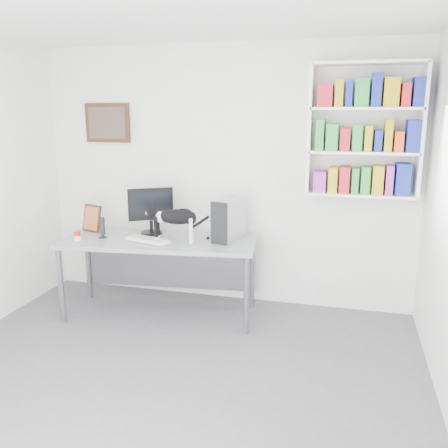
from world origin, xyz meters
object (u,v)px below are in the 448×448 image
object	(u,v)px
desk	(160,277)
monitor	(151,211)
leaning_print	(92,218)
soup_can	(77,236)
cat	(176,225)
bookshelf	(364,131)
pc_tower	(229,219)
keyboard	(148,240)
speaker	(102,227)

from	to	relation	value
desk	monitor	world-z (taller)	monitor
desk	leaning_print	world-z (taller)	leaning_print
soup_can	cat	world-z (taller)	cat
soup_can	cat	xyz separation A→B (m)	(0.96, 0.17, 0.13)
bookshelf	desk	size ratio (longest dim) A/B	0.65
pc_tower	cat	distance (m)	0.52
bookshelf	pc_tower	xyz separation A→B (m)	(-1.22, -0.32, -0.85)
soup_can	bookshelf	bearing A→B (deg)	15.15
monitor	leaning_print	xyz separation A→B (m)	(-0.64, -0.06, -0.10)
desk	cat	world-z (taller)	cat
leaning_print	cat	size ratio (longest dim) A/B	0.52
keyboard	soup_can	distance (m)	0.70
keyboard	speaker	size ratio (longest dim) A/B	2.00
leaning_print	soup_can	xyz separation A→B (m)	(0.04, -0.36, -0.10)
bookshelf	desk	bearing A→B (deg)	-165.92
speaker	cat	distance (m)	0.77
bookshelf	leaning_print	distance (m)	2.86
cat	speaker	bearing A→B (deg)	175.05
bookshelf	soup_can	xyz separation A→B (m)	(-2.65, -0.72, -1.01)
cat	pc_tower	bearing A→B (deg)	18.94
soup_can	cat	distance (m)	0.98
bookshelf	leaning_print	xyz separation A→B (m)	(-2.69, -0.35, -0.91)
monitor	cat	size ratio (longest dim) A/B	0.88
soup_can	cat	size ratio (longest dim) A/B	0.16
desk	monitor	distance (m)	0.68
keyboard	leaning_print	bearing A→B (deg)	179.04
monitor	cat	world-z (taller)	monitor
monitor	soup_can	bearing A→B (deg)	-175.72
pc_tower	soup_can	bearing A→B (deg)	-152.70
desk	cat	xyz separation A→B (m)	(0.20, -0.07, 0.57)
monitor	desk	bearing A→B (deg)	-80.25
desk	soup_can	xyz separation A→B (m)	(-0.75, -0.24, 0.44)
keyboard	desk	bearing A→B (deg)	73.03
desk	cat	bearing A→B (deg)	-25.62
keyboard	monitor	bearing A→B (deg)	122.78
pc_tower	soup_can	size ratio (longest dim) A/B	4.67
monitor	speaker	world-z (taller)	monitor
pc_tower	cat	world-z (taller)	pc_tower
keyboard	leaning_print	world-z (taller)	leaning_print
keyboard	cat	bearing A→B (deg)	23.88
monitor	keyboard	distance (m)	0.37
desk	cat	size ratio (longest dim) A/B	3.45
leaning_print	cat	distance (m)	1.02
soup_can	speaker	bearing A→B (deg)	38.27
desk	keyboard	world-z (taller)	keyboard
cat	bookshelf	bearing A→B (deg)	11.40
keyboard	pc_tower	bearing A→B (deg)	35.62
bookshelf	keyboard	bearing A→B (deg)	-163.51
keyboard	speaker	distance (m)	0.50
pc_tower	leaning_print	size ratio (longest dim) A/B	1.44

